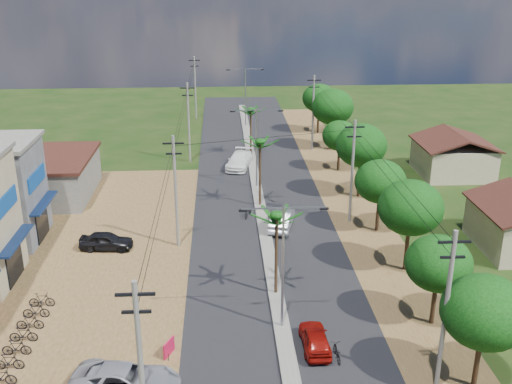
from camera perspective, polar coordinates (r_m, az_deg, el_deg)
ground at (r=37.43m, az=2.46°, el=-12.82°), size 160.00×160.00×0.00m
road at (r=50.58m, az=0.75°, el=-3.45°), size 12.00×110.00×0.04m
median at (r=53.30m, az=0.52°, el=-2.08°), size 1.00×90.00×0.18m
dirt_lot_west at (r=45.64m, az=-17.86°, el=-7.31°), size 18.00×46.00×0.04m
dirt_shoulder_east at (r=51.86m, az=10.18°, el=-3.17°), size 5.00×90.00×0.03m
low_shed at (r=60.73m, az=-20.08°, el=1.39°), size 10.40×10.40×3.95m
house_east_far at (r=66.48m, az=18.31°, el=3.59°), size 7.60×7.50×4.60m
tree_east_a at (r=32.48m, az=20.95°, el=-10.63°), size 4.40×4.40×6.37m
tree_east_b at (r=37.41m, az=16.98°, el=-6.53°), size 4.00×4.00×5.83m
tree_east_c at (r=43.24m, az=14.51°, el=-1.45°), size 4.60×4.60×6.83m
tree_east_d at (r=49.61m, az=11.76°, el=0.98°), size 4.20×4.20×6.13m
tree_east_e at (r=56.82m, az=9.99°, el=4.39°), size 4.80×4.80×7.14m
tree_east_f at (r=64.58m, az=7.99°, el=5.34°), size 3.80×3.80×5.52m
tree_east_g at (r=72.00m, az=7.30°, el=8.05°), size 5.00×5.00×7.38m
tree_east_h at (r=79.78m, az=6.03°, el=8.88°), size 4.40×4.40×6.52m
palm_median_near at (r=38.33m, az=1.99°, el=-2.57°), size 2.00×2.00×6.15m
palm_median_mid at (r=53.26m, az=0.39°, el=4.53°), size 2.00×2.00×6.55m
palm_median_far at (r=68.90m, az=-0.51°, el=7.67°), size 2.00×2.00×5.85m
streetlight_near at (r=35.03m, az=2.58°, el=-6.26°), size 5.10×0.18×8.00m
streetlight_mid at (r=58.37m, az=0.06°, el=4.83°), size 5.10×0.18×8.00m
streetlight_far at (r=82.69m, az=-1.02°, el=9.50°), size 5.10×0.18×8.00m
utility_pole_w_a at (r=26.58m, az=-10.88°, el=-16.36°), size 1.60×0.24×9.00m
utility_pole_w_b at (r=46.03m, az=-7.67°, el=0.24°), size 1.60×0.24×9.00m
utility_pole_w_c at (r=67.08m, az=-6.44°, el=6.75°), size 1.60×0.24×9.00m
utility_pole_w_d at (r=87.60m, az=-5.81°, el=10.00°), size 1.60×0.24×9.00m
utility_pole_e_a at (r=31.61m, az=17.64°, el=-10.55°), size 1.60×0.24×9.00m
utility_pole_e_b at (r=50.86m, az=9.16°, el=2.14°), size 1.60×0.24×9.00m
utility_pole_e_c at (r=71.72m, az=5.46°, el=7.68°), size 1.60×0.24×9.00m
car_red_near at (r=35.46m, az=5.64°, el=-13.75°), size 1.58×3.81×1.29m
car_silver_mid at (r=50.32m, az=2.47°, el=-2.66°), size 2.72×4.94×1.54m
car_white_far at (r=65.68m, az=-1.60°, el=2.99°), size 3.52×5.95×1.62m
car_parked_silver at (r=32.70m, az=-12.26°, el=-17.23°), size 6.01×3.59×1.56m
car_parked_dark at (r=48.03m, az=-14.07°, el=-4.58°), size 4.23×2.00×1.40m
moto_rider_east at (r=34.88m, az=7.70°, el=-14.95°), size 0.63×1.62×0.84m
moto_rider_west_a at (r=52.62m, az=-0.75°, el=-1.91°), size 1.21×1.97×0.98m
moto_rider_west_b at (r=65.15m, az=-1.92°, el=2.52°), size 0.69×1.57×0.91m
roadside_sign at (r=35.19m, az=-8.29°, el=-14.50°), size 0.55×1.11×0.97m
parked_scooter_row at (r=37.88m, az=-21.56°, el=-13.07°), size 1.67×9.61×1.00m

